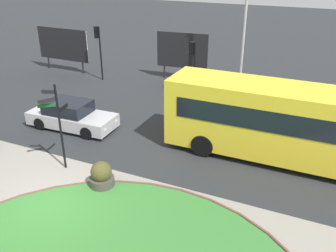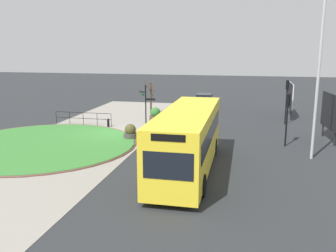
{
  "view_description": "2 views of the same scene",
  "coord_description": "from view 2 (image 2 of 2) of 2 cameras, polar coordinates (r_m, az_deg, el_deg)",
  "views": [
    {
      "loc": [
        8.19,
        -7.86,
        8.07
      ],
      "look_at": [
        2.69,
        4.12,
        1.89
      ],
      "focal_mm": 39.16,
      "sensor_mm": 36.0,
      "label": 1
    },
    {
      "loc": [
        24.88,
        9.58,
        6.37
      ],
      "look_at": [
        2.84,
        4.85,
        1.47
      ],
      "focal_mm": 38.82,
      "sensor_mm": 36.0,
      "label": 2
    }
  ],
  "objects": [
    {
      "name": "car_near_lane",
      "position": [
        29.11,
        3.99,
        0.92
      ],
      "size": [
        4.57,
        1.96,
        1.42
      ],
      "rotation": [
        0.0,
        0.0,
        0.04
      ],
      "color": "#B7B7BC",
      "rests_on": "ground"
    },
    {
      "name": "car_far_lane",
      "position": [
        38.75,
        5.69,
        3.79
      ],
      "size": [
        4.33,
        1.91,
        1.55
      ],
      "rotation": [
        0.0,
        0.0,
        -0.01
      ],
      "color": "#B7B7BC",
      "rests_on": "ground"
    },
    {
      "name": "street_tree_bare",
      "position": [
        35.37,
        -2.73,
        4.67
      ],
      "size": [
        0.71,
        1.2,
        3.37
      ],
      "color": "#423323",
      "rests_on": "ground"
    },
    {
      "name": "grass_kerb_ring",
      "position": [
        25.56,
        -19.21,
        -2.74
      ],
      "size": [
        12.6,
        12.6,
        0.11
      ],
      "primitive_type": "torus",
      "color": "brown",
      "rests_on": "ground"
    },
    {
      "name": "planter_near_signpost",
      "position": [
        25.79,
        -5.93,
        -0.99
      ],
      "size": [
        0.94,
        0.94,
        1.09
      ],
      "color": "#47423D",
      "rests_on": "ground"
    },
    {
      "name": "bollard_foreground",
      "position": [
        29.92,
        -9.36,
        0.52
      ],
      "size": [
        0.19,
        0.19,
        0.71
      ],
      "color": "black",
      "rests_on": "ground"
    },
    {
      "name": "traffic_light_far",
      "position": [
        24.77,
        18.3,
        2.72
      ],
      "size": [
        0.49,
        0.31,
        3.44
      ],
      "rotation": [
        0.0,
        0.0,
        2.94
      ],
      "color": "black",
      "rests_on": "ground"
    },
    {
      "name": "billboard_right",
      "position": [
        27.2,
        24.14,
        2.03
      ],
      "size": [
        3.63,
        0.47,
        3.3
      ],
      "rotation": [
        0.0,
        0.0,
        0.09
      ],
      "color": "black",
      "rests_on": "ground"
    },
    {
      "name": "signpost_directional",
      "position": [
        27.43,
        -3.52,
        3.47
      ],
      "size": [
        0.64,
        1.32,
        3.67
      ],
      "color": "black",
      "rests_on": "ground"
    },
    {
      "name": "billboard_left",
      "position": [
        35.67,
        18.62,
        4.57
      ],
      "size": [
        4.49,
        0.23,
        3.2
      ],
      "rotation": [
        0.0,
        0.0,
        -0.02
      ],
      "color": "black",
      "rests_on": "ground"
    },
    {
      "name": "traffic_light_near",
      "position": [
        31.88,
        18.17,
        5.08
      ],
      "size": [
        0.49,
        0.29,
        3.7
      ],
      "rotation": [
        0.0,
        0.0,
        3.04
      ],
      "color": "black",
      "rests_on": "ground"
    },
    {
      "name": "railing_grass_edge",
      "position": [
        30.9,
        -13.18,
        1.37
      ],
      "size": [
        0.05,
        4.95,
        1.09
      ],
      "rotation": [
        0.0,
        0.0,
        4.71
      ],
      "color": "black",
      "rests_on": "ground"
    },
    {
      "name": "sidewalk_paving",
      "position": [
        27.98,
        -11.65,
        -1.13
      ],
      "size": [
        32.0,
        8.93,
        0.02
      ],
      "primitive_type": "cube",
      "color": "gray",
      "rests_on": "ground"
    },
    {
      "name": "planter_kerbside",
      "position": [
        31.81,
        -2.0,
        1.73
      ],
      "size": [
        1.04,
        1.04,
        1.24
      ],
      "color": "brown",
      "rests_on": "ground"
    },
    {
      "name": "bus_yellow",
      "position": [
        18.8,
        3.14,
        -2.01
      ],
      "size": [
        10.07,
        2.58,
        3.24
      ],
      "rotation": [
        0.0,
        0.0,
        0.0
      ],
      "color": "yellow",
      "rests_on": "ground"
    },
    {
      "name": "ground",
      "position": [
        27.41,
        -8.71,
        -1.32
      ],
      "size": [
        120.0,
        120.0,
        0.0
      ],
      "primitive_type": "plane",
      "color": "#282B2D"
    },
    {
      "name": "lamppost_tall",
      "position": [
        22.04,
        22.58,
        7.93
      ],
      "size": [
        0.32,
        0.32,
        9.52
      ],
      "color": "#B7B7BC",
      "rests_on": "ground"
    },
    {
      "name": "grass_island",
      "position": [
        25.56,
        -19.21,
        -2.75
      ],
      "size": [
        12.29,
        12.29,
        0.1
      ],
      "primitive_type": "cylinder",
      "color": "#387A33",
      "rests_on": "ground"
    }
  ]
}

